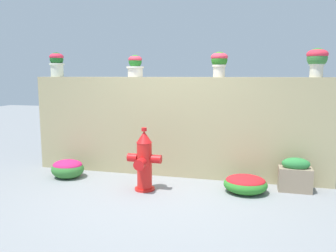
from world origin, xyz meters
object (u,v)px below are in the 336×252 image
potted_plant_3 (317,59)px  flower_bush_right (245,183)px  potted_plant_0 (57,63)px  potted_plant_2 (219,61)px  planter_box (295,175)px  fire_hydrant (144,162)px  flower_bush_left (68,168)px  potted_plant_1 (135,65)px

potted_plant_3 → flower_bush_right: 2.09m
flower_bush_right → potted_plant_0: bearing=169.7°
potted_plant_2 → planter_box: bearing=-18.0°
potted_plant_3 → fire_hydrant: size_ratio=0.46×
potted_plant_0 → flower_bush_left: potted_plant_0 is taller
fire_hydrant → planter_box: fire_hydrant is taller
fire_hydrant → flower_bush_left: bearing=168.7°
potted_plant_3 → planter_box: bearing=-125.0°
potted_plant_3 → flower_bush_left: bearing=-171.3°
potted_plant_1 → potted_plant_3: potted_plant_3 is taller
flower_bush_left → planter_box: 3.56m
potted_plant_0 → potted_plant_2: 2.85m
potted_plant_2 → flower_bush_left: potted_plant_2 is taller
potted_plant_3 → planter_box: 1.72m
potted_plant_2 → potted_plant_3: 1.42m
potted_plant_0 → fire_hydrant: size_ratio=0.46×
potted_plant_0 → potted_plant_3: bearing=-0.0°
potted_plant_0 → potted_plant_3: (4.27, -0.00, 0.02)m
fire_hydrant → flower_bush_right: (1.44, 0.26, -0.29)m
potted_plant_2 → fire_hydrant: (-0.96, -0.88, -1.45)m
potted_plant_3 → potted_plant_0: bearing=180.0°
potted_plant_1 → potted_plant_0: bearing=-178.6°
flower_bush_left → flower_bush_right: flower_bush_left is taller
potted_plant_0 → potted_plant_1: 1.45m
potted_plant_0 → fire_hydrant: (1.89, -0.86, -1.46)m
fire_hydrant → potted_plant_2: bearing=42.6°
flower_bush_left → flower_bush_right: bearing=-0.5°
potted_plant_2 → flower_bush_right: (0.48, -0.62, -1.75)m
flower_bush_left → planter_box: bearing=3.6°
potted_plant_0 → potted_plant_1: size_ratio=1.17×
potted_plant_1 → planter_box: size_ratio=0.73×
potted_plant_2 → flower_bush_right: size_ratio=0.63×
potted_plant_1 → fire_hydrant: bearing=-64.0°
fire_hydrant → potted_plant_1: bearing=116.0°
potted_plant_3 → flower_bush_right: bearing=-147.4°
planter_box → fire_hydrant: bearing=-166.7°
potted_plant_1 → planter_box: potted_plant_1 is taller
fire_hydrant → potted_plant_0: bearing=155.5°
potted_plant_0 → flower_bush_right: (3.33, -0.60, -1.75)m
potted_plant_0 → potted_plant_1: (1.45, 0.04, -0.06)m
potted_plant_3 → fire_hydrant: bearing=-160.1°
potted_plant_0 → fire_hydrant: 2.54m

